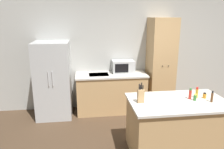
# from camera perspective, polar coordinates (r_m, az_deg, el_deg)

# --- Properties ---
(wall_back) EXTENTS (7.20, 0.06, 2.60)m
(wall_back) POSITION_cam_1_polar(r_m,az_deg,el_deg) (5.37, 7.09, 5.43)
(wall_back) COLOR #B2B2AD
(wall_back) RESTS_ON ground_plane
(refrigerator) EXTENTS (0.75, 0.77, 1.66)m
(refrigerator) POSITION_cam_1_polar(r_m,az_deg,el_deg) (4.96, -15.07, -1.35)
(refrigerator) COLOR #B7BABC
(refrigerator) RESTS_ON ground_plane
(back_counter) EXTENTS (1.62, 0.66, 0.90)m
(back_counter) POSITION_cam_1_polar(r_m,az_deg,el_deg) (5.12, -0.23, -4.72)
(back_counter) COLOR tan
(back_counter) RESTS_ON ground_plane
(pantry_cabinet) EXTENTS (0.57, 0.61, 2.16)m
(pantry_cabinet) POSITION_cam_1_polar(r_m,az_deg,el_deg) (5.24, 12.58, 2.46)
(pantry_cabinet) COLOR tan
(pantry_cabinet) RESTS_ON ground_plane
(kitchen_island) EXTENTS (1.54, 0.94, 0.90)m
(kitchen_island) POSITION_cam_1_polar(r_m,az_deg,el_deg) (3.78, 16.43, -12.93)
(kitchen_island) COLOR tan
(kitchen_island) RESTS_ON ground_plane
(microwave) EXTENTS (0.51, 0.35, 0.28)m
(microwave) POSITION_cam_1_polar(r_m,az_deg,el_deg) (5.11, 2.90, 2.12)
(microwave) COLOR #B2B5B7
(microwave) RESTS_ON back_counter
(knife_block) EXTENTS (0.10, 0.07, 0.32)m
(knife_block) POSITION_cam_1_polar(r_m,az_deg,el_deg) (3.37, 7.52, -5.45)
(knife_block) COLOR tan
(knife_block) RESTS_ON kitchen_island
(spice_bottle_tall_dark) EXTENTS (0.06, 0.06, 0.09)m
(spice_bottle_tall_dark) POSITION_cam_1_polar(r_m,az_deg,el_deg) (3.84, 23.03, -5.10)
(spice_bottle_tall_dark) COLOR orange
(spice_bottle_tall_dark) RESTS_ON kitchen_island
(spice_bottle_short_red) EXTENTS (0.04, 0.04, 0.11)m
(spice_bottle_short_red) POSITION_cam_1_polar(r_m,az_deg,el_deg) (3.67, 20.85, -5.62)
(spice_bottle_short_red) COLOR #337033
(spice_bottle_short_red) RESTS_ON kitchen_island
(spice_bottle_amber_oil) EXTENTS (0.04, 0.04, 0.18)m
(spice_bottle_amber_oil) POSITION_cam_1_polar(r_m,az_deg,el_deg) (3.70, 24.66, -5.35)
(spice_bottle_amber_oil) COLOR #563319
(spice_bottle_amber_oil) RESTS_ON kitchen_island
(spice_bottle_green_herb) EXTENTS (0.04, 0.04, 0.18)m
(spice_bottle_green_herb) POSITION_cam_1_polar(r_m,az_deg,el_deg) (3.79, 21.27, -4.50)
(spice_bottle_green_herb) COLOR gold
(spice_bottle_green_herb) RESTS_ON kitchen_island
(spice_bottle_pale_salt) EXTENTS (0.04, 0.04, 0.18)m
(spice_bottle_pale_salt) POSITION_cam_1_polar(r_m,az_deg,el_deg) (3.70, 19.74, -4.82)
(spice_bottle_pale_salt) COLOR #B2281E
(spice_bottle_pale_salt) RESTS_ON kitchen_island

